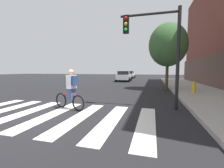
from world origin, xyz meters
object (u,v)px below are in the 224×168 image
traffic_light_near (157,41)px  fire_hydrant (194,87)px  sedan_mid (124,76)px  cyclist (71,90)px  street_tree_near (168,45)px  sedan_far (129,75)px

traffic_light_near → fire_hydrant: traffic_light_near is taller
sedan_mid → cyclist: bearing=-86.6°
sedan_mid → street_tree_near: bearing=-59.1°
cyclist → street_tree_near: street_tree_near is taller
traffic_light_near → fire_hydrant: size_ratio=5.38×
cyclist → traffic_light_near: traffic_light_near is taller
sedan_far → cyclist: (1.59, -26.40, 0.05)m
sedan_far → traffic_light_near: 25.81m
sedan_far → street_tree_near: size_ratio=0.80×
sedan_mid → fire_hydrant: 13.63m
traffic_light_near → cyclist: bearing=-161.2°
fire_hydrant → street_tree_near: street_tree_near is taller
sedan_far → fire_hydrant: (7.52, -20.94, -0.27)m
sedan_mid → street_tree_near: street_tree_near is taller
sedan_mid → sedan_far: bearing=93.5°
traffic_light_near → street_tree_near: street_tree_near is taller
sedan_mid → cyclist: cyclist is taller
sedan_mid → sedan_far: 9.24m
fire_hydrant → street_tree_near: (-1.50, 2.61, 3.26)m
sedan_far → traffic_light_near: traffic_light_near is taller
traffic_light_near → street_tree_near: bearing=81.6°
street_tree_near → sedan_mid: bearing=120.9°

